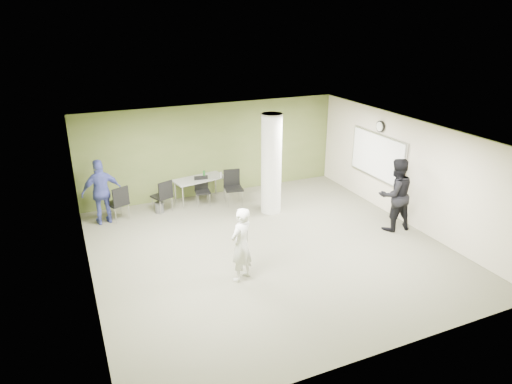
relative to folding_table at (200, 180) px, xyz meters
name	(u,v)px	position (x,y,z in m)	size (l,w,h in m)	color
floor	(269,249)	(0.60, -3.54, -0.67)	(8.00, 8.00, 0.00)	#5A5847
ceiling	(270,135)	(0.60, -3.54, 2.13)	(8.00, 8.00, 0.00)	white
wall_back	(213,150)	(0.60, 0.46, 0.73)	(8.00, 0.02, 2.80)	#51602D
wall_left	(84,225)	(-3.40, -3.54, 0.73)	(0.02, 8.00, 2.80)	#51602D
wall_right_cream	(408,172)	(4.60, -3.54, 0.73)	(0.02, 8.00, 2.80)	beige
column	(271,164)	(1.60, -1.54, 0.73)	(0.56, 0.56, 2.80)	silver
whiteboard	(377,156)	(4.52, -2.34, 0.83)	(0.05, 2.30, 1.30)	silver
wall_clock	(380,126)	(4.52, -2.34, 1.68)	(0.06, 0.32, 0.32)	black
folding_table	(200,180)	(0.00, 0.00, 0.00)	(1.61, 0.93, 0.97)	gray
wastebasket	(159,207)	(-1.33, -0.35, -0.52)	(0.26, 0.26, 0.30)	#4C4C4C
chair_back_left	(119,201)	(-2.41, -0.47, -0.09)	(0.65, 0.65, 0.98)	black
chair_back_right	(163,194)	(-1.19, -0.42, -0.11)	(0.62, 0.62, 0.95)	black
chair_table_left	(202,188)	(-0.02, -0.24, -0.19)	(0.46, 0.46, 0.83)	black
chair_table_right	(233,184)	(0.83, -0.54, -0.08)	(0.57, 0.57, 1.01)	black
woman_white	(241,245)	(-0.49, -4.51, 0.14)	(0.59, 0.39, 1.63)	silver
man_black	(395,195)	(4.00, -3.84, 0.29)	(0.93, 0.73, 1.92)	black
man_blue	(102,192)	(-2.80, -0.45, 0.21)	(1.04, 0.43, 1.77)	#3E469B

